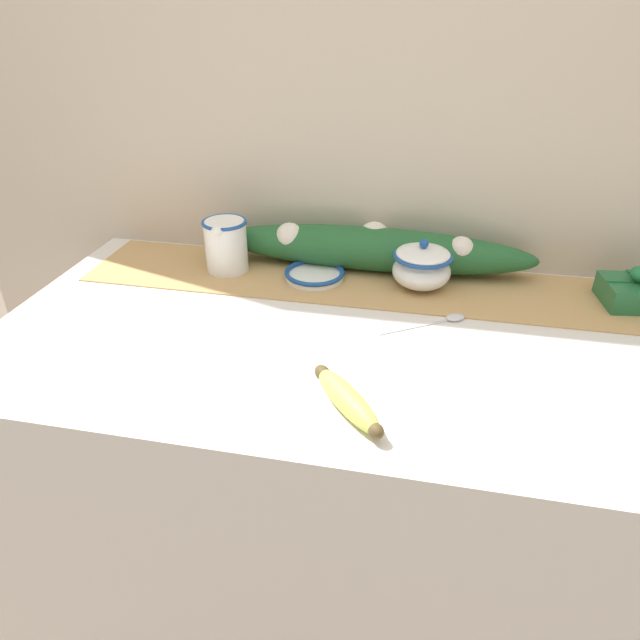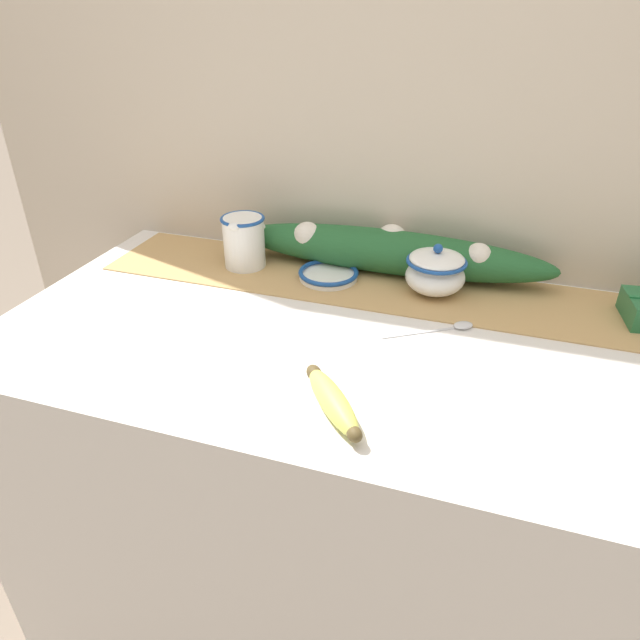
{
  "view_description": "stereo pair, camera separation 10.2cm",
  "coord_description": "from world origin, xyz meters",
  "px_view_note": "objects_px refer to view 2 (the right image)",
  "views": [
    {
      "loc": [
        0.13,
        -0.92,
        1.44
      ],
      "look_at": [
        -0.05,
        -0.05,
        0.93
      ],
      "focal_mm": 32.0,
      "sensor_mm": 36.0,
      "label": 1
    },
    {
      "loc": [
        0.23,
        -0.89,
        1.44
      ],
      "look_at": [
        -0.05,
        -0.05,
        0.93
      ],
      "focal_mm": 32.0,
      "sensor_mm": 36.0,
      "label": 2
    }
  ],
  "objects_px": {
    "sugar_bowl": "(436,272)",
    "banana": "(332,401)",
    "small_dish": "(328,274)",
    "cream_pitcher": "(244,240)",
    "spoon": "(457,326)"
  },
  "relations": [
    {
      "from": "sugar_bowl",
      "to": "banana",
      "type": "bearing_deg",
      "value": -101.22
    },
    {
      "from": "sugar_bowl",
      "to": "banana",
      "type": "distance_m",
      "value": 0.46
    },
    {
      "from": "small_dish",
      "to": "spoon",
      "type": "relative_size",
      "value": 0.82
    },
    {
      "from": "sugar_bowl",
      "to": "banana",
      "type": "height_order",
      "value": "sugar_bowl"
    },
    {
      "from": "banana",
      "to": "sugar_bowl",
      "type": "bearing_deg",
      "value": 78.78
    },
    {
      "from": "sugar_bowl",
      "to": "banana",
      "type": "xyz_separation_m",
      "value": [
        -0.09,
        -0.45,
        -0.03
      ]
    },
    {
      "from": "sugar_bowl",
      "to": "small_dish",
      "type": "xyz_separation_m",
      "value": [
        -0.23,
        -0.01,
        -0.04
      ]
    },
    {
      "from": "small_dish",
      "to": "banana",
      "type": "bearing_deg",
      "value": -71.7
    },
    {
      "from": "banana",
      "to": "spoon",
      "type": "relative_size",
      "value": 0.99
    },
    {
      "from": "banana",
      "to": "spoon",
      "type": "xyz_separation_m",
      "value": [
        0.15,
        0.31,
        -0.02
      ]
    },
    {
      "from": "sugar_bowl",
      "to": "small_dish",
      "type": "bearing_deg",
      "value": -178.38
    },
    {
      "from": "banana",
      "to": "spoon",
      "type": "distance_m",
      "value": 0.35
    },
    {
      "from": "cream_pitcher",
      "to": "sugar_bowl",
      "type": "relative_size",
      "value": 0.96
    },
    {
      "from": "sugar_bowl",
      "to": "spoon",
      "type": "relative_size",
      "value": 0.77
    },
    {
      "from": "small_dish",
      "to": "banana",
      "type": "xyz_separation_m",
      "value": [
        0.15,
        -0.44,
        0.01
      ]
    }
  ]
}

